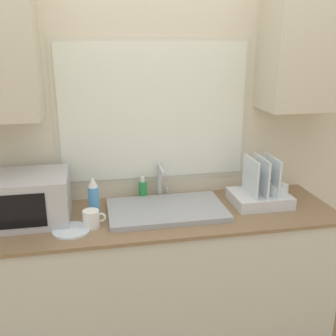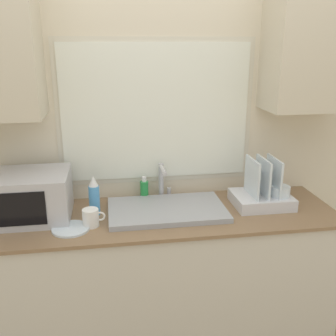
{
  "view_description": "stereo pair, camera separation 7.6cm",
  "coord_description": "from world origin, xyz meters",
  "px_view_note": "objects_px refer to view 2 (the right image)",
  "views": [
    {
      "loc": [
        -0.37,
        -1.73,
        1.85
      ],
      "look_at": [
        0.02,
        0.27,
        1.2
      ],
      "focal_mm": 42.0,
      "sensor_mm": 36.0,
      "label": 1
    },
    {
      "loc": [
        -0.3,
        -1.74,
        1.85
      ],
      "look_at": [
        0.02,
        0.27,
        1.2
      ],
      "focal_mm": 42.0,
      "sensor_mm": 36.0,
      "label": 2
    }
  ],
  "objects_px": {
    "faucet": "(162,178)",
    "soap_bottle": "(144,189)",
    "dish_rack": "(263,194)",
    "microwave": "(31,196)",
    "mug_near_sink": "(91,218)",
    "spray_bottle": "(94,196)"
  },
  "relations": [
    {
      "from": "faucet",
      "to": "soap_bottle",
      "type": "height_order",
      "value": "faucet"
    },
    {
      "from": "dish_rack",
      "to": "soap_bottle",
      "type": "xyz_separation_m",
      "value": [
        -0.69,
        0.21,
        -0.01
      ]
    },
    {
      "from": "faucet",
      "to": "microwave",
      "type": "xyz_separation_m",
      "value": [
        -0.75,
        -0.16,
        -0.01
      ]
    },
    {
      "from": "soap_bottle",
      "to": "microwave",
      "type": "bearing_deg",
      "value": -165.0
    },
    {
      "from": "dish_rack",
      "to": "mug_near_sink",
      "type": "height_order",
      "value": "dish_rack"
    },
    {
      "from": "microwave",
      "to": "soap_bottle",
      "type": "distance_m",
      "value": 0.67
    },
    {
      "from": "soap_bottle",
      "to": "dish_rack",
      "type": "bearing_deg",
      "value": -16.75
    },
    {
      "from": "mug_near_sink",
      "to": "faucet",
      "type": "bearing_deg",
      "value": 37.0
    },
    {
      "from": "spray_bottle",
      "to": "soap_bottle",
      "type": "height_order",
      "value": "spray_bottle"
    },
    {
      "from": "mug_near_sink",
      "to": "dish_rack",
      "type": "bearing_deg",
      "value": 7.07
    },
    {
      "from": "mug_near_sink",
      "to": "microwave",
      "type": "bearing_deg",
      "value": 153.76
    },
    {
      "from": "faucet",
      "to": "spray_bottle",
      "type": "bearing_deg",
      "value": -157.25
    },
    {
      "from": "dish_rack",
      "to": "faucet",
      "type": "bearing_deg",
      "value": 161.14
    },
    {
      "from": "faucet",
      "to": "mug_near_sink",
      "type": "relative_size",
      "value": 1.85
    },
    {
      "from": "microwave",
      "to": "mug_near_sink",
      "type": "distance_m",
      "value": 0.37
    },
    {
      "from": "microwave",
      "to": "spray_bottle",
      "type": "bearing_deg",
      "value": -1.81
    },
    {
      "from": "soap_bottle",
      "to": "spray_bottle",
      "type": "bearing_deg",
      "value": -148.56
    },
    {
      "from": "spray_bottle",
      "to": "mug_near_sink",
      "type": "xyz_separation_m",
      "value": [
        -0.02,
        -0.15,
        -0.06
      ]
    },
    {
      "from": "microwave",
      "to": "soap_bottle",
      "type": "height_order",
      "value": "microwave"
    },
    {
      "from": "spray_bottle",
      "to": "mug_near_sink",
      "type": "height_order",
      "value": "spray_bottle"
    },
    {
      "from": "microwave",
      "to": "spray_bottle",
      "type": "distance_m",
      "value": 0.34
    },
    {
      "from": "microwave",
      "to": "mug_near_sink",
      "type": "xyz_separation_m",
      "value": [
        0.33,
        -0.16,
        -0.08
      ]
    }
  ]
}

